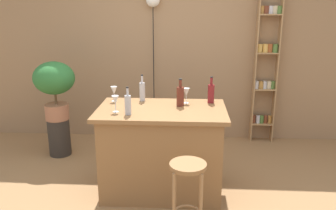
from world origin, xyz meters
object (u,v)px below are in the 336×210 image
spice_shelf (266,66)px  bottle_vinegar (180,96)px  potted_plant (54,83)px  bottle_spirits_clear (128,104)px  plant_stool (59,137)px  pendant_globe_light (153,3)px  bar_stool (188,183)px  wine_glass_right (115,100)px  bottle_soda_blue (211,93)px  wine_glass_center (114,91)px  bottle_sauce_amber (142,91)px  wine_glass_left (186,93)px

spice_shelf → bottle_vinegar: size_ratio=7.13×
potted_plant → bottle_spirits_clear: (1.12, -1.06, 0.05)m
plant_stool → pendant_globe_light: bearing=30.0°
bottle_spirits_clear → pendant_globe_light: pendant_globe_light is taller
bar_stool → bottle_spirits_clear: bearing=136.9°
plant_stool → wine_glass_right: (0.99, -0.99, 0.79)m
bar_stool → bottle_vinegar: size_ratio=2.35×
bottle_soda_blue → wine_glass_center: 1.04m
spice_shelf → potted_plant: (-2.77, -0.67, -0.13)m
bar_stool → plant_stool: 2.35m
wine_glass_right → pendant_globe_light: bearing=82.9°
bottle_soda_blue → plant_stool: bearing=162.8°
bottle_vinegar → wine_glass_right: size_ratio=1.76×
bottle_soda_blue → bottle_sauce_amber: 0.74m
wine_glass_left → bottle_spirits_clear: bearing=-142.0°
potted_plant → pendant_globe_light: (1.19, 0.69, 0.98)m
bottle_sauce_amber → wine_glass_left: bottle_sauce_amber is taller
bottle_spirits_clear → bottle_sauce_amber: 0.51m
potted_plant → bottle_spirits_clear: size_ratio=2.77×
bar_stool → wine_glass_left: 1.11m
bottle_vinegar → wine_glass_right: (-0.62, -0.25, 0.01)m
potted_plant → bottle_soda_blue: size_ratio=2.65×
bottle_vinegar → wine_glass_right: bottle_vinegar is taller
potted_plant → pendant_globe_light: pendant_globe_light is taller
bottle_vinegar → bottle_sauce_amber: (-0.42, 0.18, 0.00)m
bottle_vinegar → pendant_globe_light: bearing=106.2°
spice_shelf → bottle_soda_blue: spice_shelf is taller
wine_glass_left → wine_glass_right: (-0.69, -0.36, 0.00)m
plant_stool → bottle_sauce_amber: bottle_sauce_amber is taller
bottle_soda_blue → wine_glass_left: size_ratio=1.73×
pendant_globe_light → plant_stool: bearing=-150.0°
bottle_vinegar → pendant_globe_light: size_ratio=0.14×
bottle_vinegar → bottle_soda_blue: bearing=23.9°
bottle_soda_blue → bottle_sauce_amber: bearing=176.9°
spice_shelf → bottle_sauce_amber: bearing=-142.2°
bottle_spirits_clear → pendant_globe_light: bearing=87.6°
bottle_soda_blue → wine_glass_left: (-0.26, -0.03, 0.01)m
potted_plant → bottle_soda_blue: potted_plant is taller
spice_shelf → bottle_soda_blue: (-0.84, -1.26, -0.08)m
wine_glass_center → wine_glass_right: bearing=-76.3°
pendant_globe_light → spice_shelf: bearing=-0.9°
plant_stool → wine_glass_center: wine_glass_center is taller
wine_glass_right → bottle_spirits_clear: bearing=-28.5°
bottle_soda_blue → wine_glass_center: bearing=-179.9°
bottle_soda_blue → bottle_vinegar: size_ratio=0.99×
bar_stool → wine_glass_left: (-0.03, 0.97, 0.54)m
bar_stool → plant_stool: (-1.70, 1.60, -0.25)m
bar_stool → bottle_soda_blue: (0.24, 1.01, 0.53)m
bottle_vinegar → bottle_spirits_clear: bearing=-146.8°
wine_glass_left → wine_glass_right: same height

